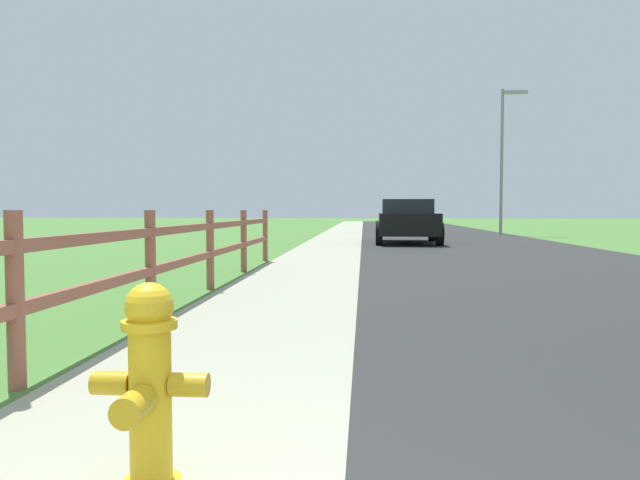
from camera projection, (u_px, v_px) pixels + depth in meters
The scene contains 8 objects.
ground_plane at pixel (362, 236), 25.86m from camera, with size 120.00×120.00×0.00m, color #497B35.
road_asphalt at pixel (438, 235), 27.60m from camera, with size 7.00×66.00×0.01m, color #2A2A2A.
curb_concrete at pixel (298, 234), 28.07m from camera, with size 6.00×66.00×0.01m, color #A2A38A.
grass_verge at pixel (267, 234), 28.18m from camera, with size 5.00×66.00×0.00m, color #497B35.
fire_hydrant at pixel (149, 383), 2.42m from camera, with size 0.48×0.39×0.85m.
rail_fence at pixel (185, 249), 7.30m from camera, with size 0.11×12.03×1.14m.
parked_suv_black at pixel (407, 221), 20.60m from camera, with size 2.23×4.44×1.51m.
street_lamp at pixel (504, 149), 26.93m from camera, with size 1.17×0.20×6.60m.
Camera 1 is at (0.07, -0.90, 1.14)m, focal length 33.44 mm.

